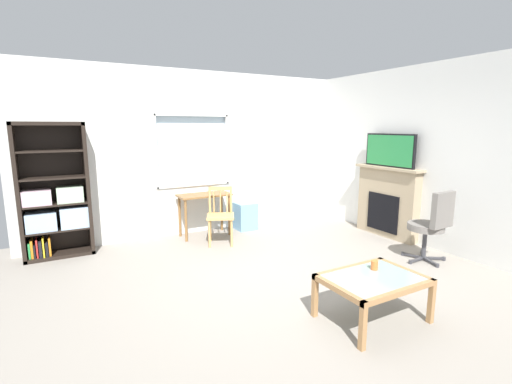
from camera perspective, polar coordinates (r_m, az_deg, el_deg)
name	(u,v)px	position (r m, az deg, el deg)	size (l,w,h in m)	color
ground	(273,285)	(4.47, 2.73, -14.26)	(6.59, 6.16, 0.02)	gray
wall_back_with_window	(195,153)	(6.42, -9.45, 5.97)	(5.59, 0.15, 2.77)	silver
wall_right	(436,157)	(6.11, 26.34, 4.88)	(0.12, 5.36, 2.77)	silver
bookshelf	(55,200)	(5.88, -28.96, -1.14)	(0.90, 0.38, 1.90)	black
desk_under_window	(204,202)	(6.20, -8.08, -1.53)	(0.87, 0.42, 0.72)	brown
wooden_chair	(220,215)	(5.79, -5.58, -3.59)	(0.55, 0.54, 0.90)	tan
plastic_drawer_unit	(245,216)	(6.64, -1.80, -3.71)	(0.35, 0.40, 0.49)	#72ADDB
fireplace	(387,202)	(6.53, 19.83, -1.41)	(0.26, 1.25, 1.18)	tan
tv	(390,150)	(6.40, 20.19, 6.14)	(0.06, 0.97, 0.54)	black
office_chair	(432,223)	(5.49, 25.82, -4.37)	(0.56, 0.58, 1.00)	slate
coffee_table	(373,283)	(3.74, 17.85, -13.39)	(0.94, 0.68, 0.44)	#8C9E99
sippy_cup	(374,265)	(3.89, 18.04, -10.81)	(0.07, 0.07, 0.09)	orange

